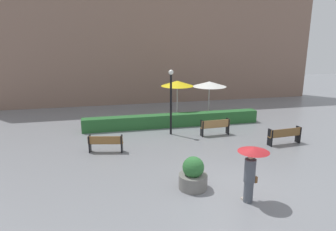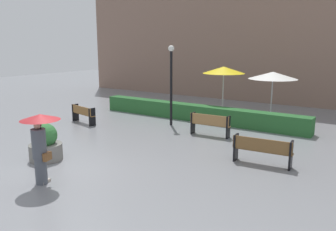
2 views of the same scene
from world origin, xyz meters
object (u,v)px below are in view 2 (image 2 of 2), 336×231
(bench_far_left, at_px, (83,113))
(patio_umbrella_white, at_px, (273,75))
(bench_back_row, at_px, (210,123))
(patio_umbrella_yellow, at_px, (224,70))
(pedestrian_with_umbrella, at_px, (40,138))
(bench_far_right, at_px, (262,149))
(lamp_post, at_px, (171,77))
(planter_pot, at_px, (45,145))

(bench_far_left, height_order, patio_umbrella_white, patio_umbrella_white)
(patio_umbrella_white, bearing_deg, bench_back_row, -105.21)
(bench_far_left, relative_size, patio_umbrella_yellow, 0.65)
(pedestrian_with_umbrella, distance_m, patio_umbrella_white, 11.74)
(pedestrian_with_umbrella, xyz_separation_m, patio_umbrella_white, (2.67, 11.39, 0.94))
(bench_back_row, xyz_separation_m, bench_far_right, (2.99, -2.23, -0.02))
(lamp_post, bearing_deg, planter_pot, -95.96)
(bench_far_right, distance_m, lamp_post, 6.42)
(patio_umbrella_white, bearing_deg, bench_far_left, -142.34)
(bench_far_right, relative_size, lamp_post, 0.51)
(bench_far_right, distance_m, bench_far_left, 9.19)
(patio_umbrella_white, bearing_deg, patio_umbrella_yellow, -169.68)
(bench_far_right, relative_size, patio_umbrella_white, 0.77)
(bench_far_right, distance_m, pedestrian_with_umbrella, 6.63)
(pedestrian_with_umbrella, relative_size, planter_pot, 1.58)
(bench_far_right, height_order, pedestrian_with_umbrella, pedestrian_with_umbrella)
(planter_pot, xyz_separation_m, patio_umbrella_white, (4.28, 10.09, 1.73))
(bench_far_right, bearing_deg, bench_far_left, 174.34)
(bench_far_right, relative_size, bench_far_left, 1.11)
(pedestrian_with_umbrella, height_order, patio_umbrella_yellow, patio_umbrella_yellow)
(planter_pot, distance_m, lamp_post, 6.76)
(bench_far_left, relative_size, lamp_post, 0.46)
(bench_far_right, distance_m, patio_umbrella_white, 7.03)
(pedestrian_with_umbrella, bearing_deg, patio_umbrella_white, 76.80)
(bench_back_row, bearing_deg, pedestrian_with_umbrella, -101.95)
(pedestrian_with_umbrella, distance_m, patio_umbrella_yellow, 11.01)
(lamp_post, distance_m, patio_umbrella_white, 5.08)
(planter_pot, bearing_deg, patio_umbrella_yellow, 79.14)
(bench_far_left, bearing_deg, bench_far_right, -5.66)
(patio_umbrella_yellow, height_order, patio_umbrella_white, patio_umbrella_yellow)
(bench_far_left, xyz_separation_m, lamp_post, (3.74, 2.07, 1.79))
(bench_back_row, xyz_separation_m, patio_umbrella_white, (1.18, 4.34, 1.71))
(planter_pot, height_order, patio_umbrella_yellow, patio_umbrella_yellow)
(bench_far_left, height_order, lamp_post, lamp_post)
(patio_umbrella_yellow, xyz_separation_m, patio_umbrella_white, (2.43, 0.44, -0.19))
(pedestrian_with_umbrella, relative_size, lamp_post, 0.53)
(bench_back_row, height_order, bench_far_right, bench_back_row)
(bench_far_left, distance_m, pedestrian_with_umbrella, 7.43)
(pedestrian_with_umbrella, bearing_deg, lamp_post, 96.76)
(bench_back_row, xyz_separation_m, patio_umbrella_yellow, (-1.24, 3.90, 1.90))
(patio_umbrella_yellow, bearing_deg, bench_back_row, -72.30)
(pedestrian_with_umbrella, relative_size, patio_umbrella_yellow, 0.75)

